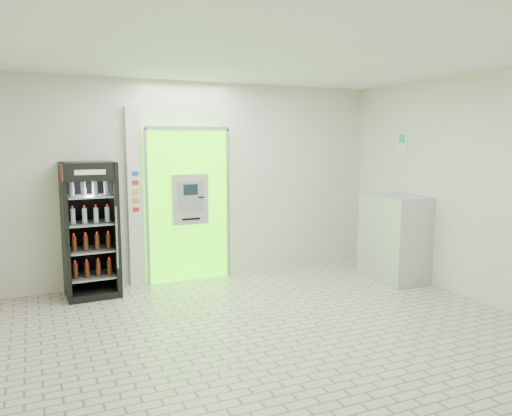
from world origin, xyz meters
TOP-DOWN VIEW (x-y plane):
  - ground at (0.00, 0.00)m, footprint 6.00×6.00m
  - room_shell at (0.00, 0.00)m, footprint 6.00×6.00m
  - atm_assembly at (-0.20, 2.41)m, footprint 1.30×0.24m
  - pillar at (-0.98, 2.45)m, footprint 0.22×0.11m
  - beverage_cooler at (-1.65, 2.19)m, footprint 0.71×0.67m
  - steel_cabinet at (2.67, 1.12)m, footprint 0.67×0.98m
  - exit_sign at (2.99, 1.40)m, footprint 0.02×0.22m

SIDE VIEW (x-z plane):
  - ground at x=0.00m, z-range 0.00..0.00m
  - steel_cabinet at x=2.67m, z-range 0.00..1.29m
  - beverage_cooler at x=-1.65m, z-range -0.04..1.80m
  - atm_assembly at x=-0.20m, z-range 0.01..2.34m
  - pillar at x=-0.98m, z-range 0.00..2.60m
  - room_shell at x=0.00m, z-range -1.16..4.84m
  - exit_sign at x=2.99m, z-range 1.99..2.25m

